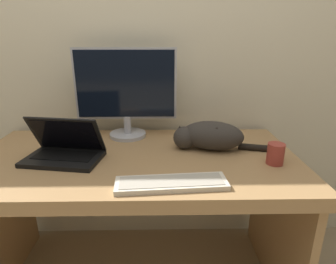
# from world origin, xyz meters

# --- Properties ---
(wall_back) EXTENTS (6.40, 0.06, 2.60)m
(wall_back) POSITION_xyz_m (0.00, 0.83, 1.30)
(wall_back) COLOR beige
(wall_back) RESTS_ON ground_plane
(desk) EXTENTS (1.53, 0.77, 0.75)m
(desk) POSITION_xyz_m (0.00, 0.39, 0.60)
(desk) COLOR #A37A4C
(desk) RESTS_ON ground_plane
(monitor) EXTENTS (0.55, 0.20, 0.48)m
(monitor) POSITION_xyz_m (-0.07, 0.66, 1.00)
(monitor) COLOR #B2B2B7
(monitor) RESTS_ON desk
(laptop) EXTENTS (0.36, 0.26, 0.20)m
(laptop) POSITION_xyz_m (-0.32, 0.35, 0.79)
(laptop) COLOR black
(laptop) RESTS_ON desk
(external_keyboard) EXTENTS (0.43, 0.15, 0.02)m
(external_keyboard) POSITION_xyz_m (0.16, 0.10, 0.76)
(external_keyboard) COLOR beige
(external_keyboard) RESTS_ON desk
(cat) EXTENTS (0.49, 0.23, 0.14)m
(cat) POSITION_xyz_m (0.36, 0.47, 0.82)
(cat) COLOR #332D28
(cat) RESTS_ON desk
(coffee_mug) EXTENTS (0.07, 0.07, 0.09)m
(coffee_mug) POSITION_xyz_m (0.63, 0.29, 0.80)
(coffee_mug) COLOR #9E382D
(coffee_mug) RESTS_ON desk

